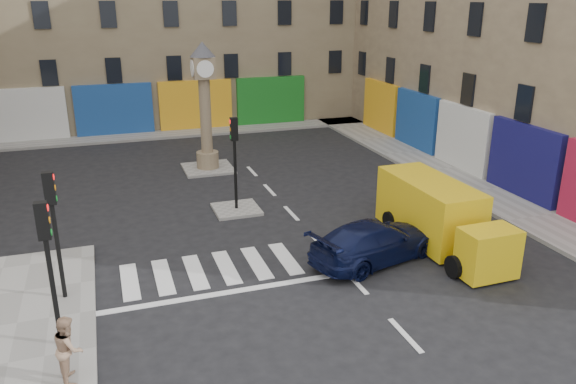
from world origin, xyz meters
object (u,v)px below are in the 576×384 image
pedestrian_tan (69,348)px  navy_sedan (375,241)px  clock_pillar (205,99)px  yellow_van (438,216)px  traffic_light_left_far (53,216)px  traffic_light_island (235,149)px  traffic_light_left_near (47,252)px

pedestrian_tan → navy_sedan: bearing=-72.6°
clock_pillar → navy_sedan: 12.59m
clock_pillar → navy_sedan: (3.21, -11.83, -2.88)m
yellow_van → pedestrian_tan: (-11.84, -3.88, -0.15)m
clock_pillar → navy_sedan: bearing=-74.8°
traffic_light_left_far → pedestrian_tan: 4.25m
traffic_light_island → yellow_van: (5.84, -5.40, -1.52)m
traffic_light_island → traffic_light_left_far: bearing=-139.4°
traffic_light_left_far → traffic_light_island: traffic_light_left_far is taller
traffic_light_left_near → traffic_light_island: bearing=51.1°
traffic_light_left_near → yellow_van: (12.14, 2.40, -1.55)m
clock_pillar → yellow_van: clock_pillar is taller
traffic_light_left_near → traffic_light_island: size_ratio=1.00×
traffic_light_left_far → navy_sedan: 9.72m
traffic_light_left_far → clock_pillar: (6.30, 11.40, 0.93)m
traffic_light_left_near → clock_pillar: 15.19m
traffic_light_island → clock_pillar: (0.00, 6.00, 0.96)m
traffic_light_left_near → traffic_light_left_far: (0.00, 2.40, 0.00)m
traffic_light_left_near → yellow_van: 12.47m
traffic_light_left_near → clock_pillar: (6.30, 13.80, 0.93)m
traffic_light_left_near → pedestrian_tan: bearing=-78.5°
yellow_van → pedestrian_tan: yellow_van is taller
traffic_light_island → yellow_van: 8.10m
traffic_light_left_near → traffic_light_island: (6.30, 7.80, -0.03)m
yellow_van → clock_pillar: bearing=116.0°
clock_pillar → pedestrian_tan: clock_pillar is taller
traffic_light_left_far → navy_sedan: traffic_light_left_far is taller
navy_sedan → pedestrian_tan: size_ratio=2.99×
traffic_light_left_near → traffic_light_island: 10.03m
traffic_light_left_near → yellow_van: size_ratio=0.62×
traffic_light_left_near → navy_sedan: size_ratio=0.80×
navy_sedan → traffic_light_left_far: bearing=71.0°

